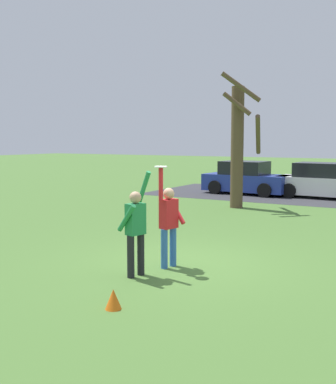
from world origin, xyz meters
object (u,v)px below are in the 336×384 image
(person_catcher, at_px, (169,220))
(bare_tree_tall, at_px, (238,144))
(field_cone_orange, at_px, (113,299))
(person_defender, at_px, (136,226))
(parked_car_blue, at_px, (246,179))
(parked_car_white, at_px, (322,182))
(frisbee_disc, at_px, (161,167))

(person_catcher, relative_size, bare_tree_tall, 0.41)
(field_cone_orange, bearing_deg, bare_tree_tall, 102.05)
(person_defender, xyz_separation_m, field_cone_orange, (0.68, -1.65, -0.82))
(parked_car_blue, bearing_deg, person_defender, -74.36)
(parked_car_blue, distance_m, parked_car_white, 3.55)
(person_catcher, xyz_separation_m, parked_car_white, (0.23, 13.61, -0.25))
(parked_car_blue, bearing_deg, frisbee_disc, -73.10)
(person_defender, height_order, parked_car_blue, person_defender)
(person_catcher, relative_size, field_cone_orange, 6.50)
(person_catcher, distance_m, person_defender, 0.91)
(person_defender, bearing_deg, parked_car_white, 12.56)
(parked_car_blue, relative_size, bare_tree_tall, 0.82)
(parked_car_blue, xyz_separation_m, bare_tree_tall, (1.37, -4.63, 1.75))
(person_catcher, bearing_deg, parked_car_blue, -151.71)
(parked_car_white, bearing_deg, field_cone_orange, -85.79)
(bare_tree_tall, xyz_separation_m, field_cone_orange, (2.40, -11.26, -2.32))
(parked_car_white, bearing_deg, person_catcher, -87.57)
(field_cone_orange, bearing_deg, frisbee_disc, 102.58)
(frisbee_disc, bearing_deg, parked_car_white, 88.84)
(frisbee_disc, bearing_deg, bare_tree_tall, 101.91)
(frisbee_disc, distance_m, bare_tree_tall, 9.15)
(field_cone_orange, bearing_deg, person_catcher, 100.30)
(parked_car_white, bearing_deg, person_defender, -88.40)
(person_defender, distance_m, field_cone_orange, 1.96)
(parked_car_white, height_order, bare_tree_tall, bare_tree_tall)
(person_catcher, relative_size, parked_car_white, 0.50)
(bare_tree_tall, bearing_deg, parked_car_white, 66.02)
(person_defender, xyz_separation_m, parked_car_blue, (-3.09, 14.24, -0.25))
(person_catcher, distance_m, frisbee_disc, 1.13)
(parked_car_blue, height_order, field_cone_orange, parked_car_blue)
(field_cone_orange, bearing_deg, parked_car_white, 90.83)
(parked_car_white, relative_size, field_cone_orange, 13.12)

